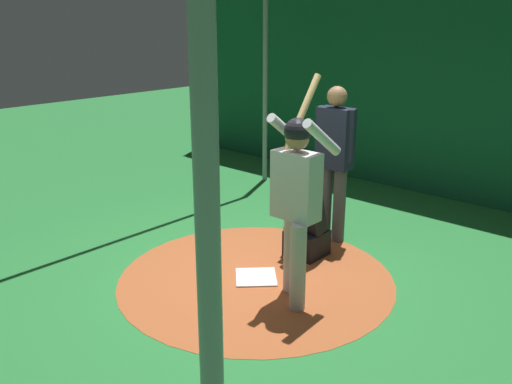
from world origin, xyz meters
The scene contains 8 objects.
ground_plane centered at (0.00, 0.00, 0.00)m, with size 26.01×26.01×0.00m, color #287A38.
dirt_circle centered at (0.00, 0.00, 0.00)m, with size 2.87×2.87×0.01m, color #AD562D.
home_plate centered at (0.00, 0.00, 0.01)m, with size 0.42×0.42×0.01m, color white.
batter centered at (0.07, 0.57, 1.08)m, with size 0.68×0.49×2.12m.
catcher centered at (-0.78, 0.04, 0.38)m, with size 0.58×0.40×0.97m.
umpire centered at (-1.41, -0.03, 1.06)m, with size 0.23×0.49×1.87m.
back_wall centered at (-3.98, 0.00, 1.70)m, with size 0.23×10.01×3.37m.
cage_frame centered at (0.00, 0.00, 2.22)m, with size 5.64×4.71×3.21m.
Camera 1 is at (3.83, 3.46, 2.62)m, focal length 38.17 mm.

